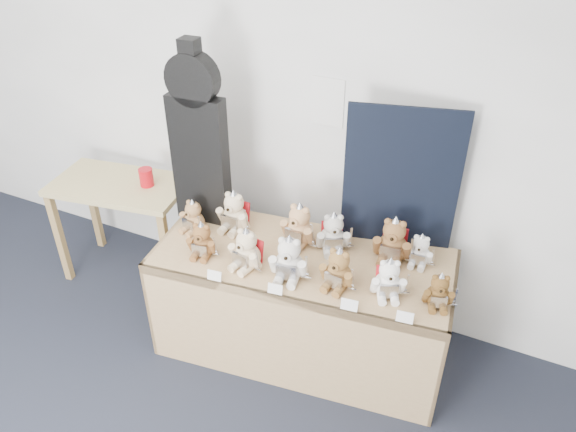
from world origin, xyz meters
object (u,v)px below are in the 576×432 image
at_px(display_table, 299,286).
at_px(teddy_back_far_left, 193,217).
at_px(teddy_back_end, 420,251).
at_px(teddy_back_right, 393,242).
at_px(red_cup, 146,177).
at_px(teddy_front_far_left, 202,241).
at_px(teddy_front_centre, 289,260).
at_px(teddy_front_far_right, 389,280).
at_px(teddy_back_left, 234,213).
at_px(side_table, 122,198).
at_px(guitar_case, 198,138).
at_px(teddy_back_centre_right, 333,234).
at_px(teddy_back_centre_left, 299,226).
at_px(teddy_front_left, 246,250).
at_px(teddy_front_end, 439,292).
at_px(teddy_front_right, 338,270).

height_order(display_table, teddy_back_far_left, teddy_back_far_left).
height_order(teddy_back_end, teddy_back_far_left, teddy_back_far_left).
bearing_deg(teddy_back_right, red_cup, 174.40).
distance_m(teddy_front_far_left, teddy_front_centre, 0.55).
xyz_separation_m(teddy_front_far_right, teddy_back_left, (-1.06, 0.19, 0.01)).
bearing_deg(teddy_front_far_left, side_table, 145.93).
relative_size(guitar_case, teddy_back_right, 3.76).
xyz_separation_m(teddy_back_centre_right, teddy_back_far_left, (-0.86, -0.19, -0.02)).
height_order(display_table, teddy_back_centre_left, teddy_back_centre_left).
bearing_deg(teddy_back_end, teddy_front_far_right, -106.43).
xyz_separation_m(side_table, teddy_back_end, (2.12, 0.07, 0.17)).
xyz_separation_m(teddy_front_left, teddy_front_far_right, (0.80, 0.11, -0.01)).
relative_size(teddy_front_far_right, teddy_back_far_left, 1.09).
bearing_deg(guitar_case, teddy_front_centre, -26.30).
distance_m(teddy_front_end, teddy_back_centre_left, 0.91).
relative_size(red_cup, teddy_back_end, 0.58).
bearing_deg(teddy_back_end, teddy_front_centre, -147.82).
height_order(teddy_front_end, teddy_back_left, teddy_back_left).
xyz_separation_m(teddy_front_far_left, teddy_front_centre, (0.55, 0.03, 0.02)).
xyz_separation_m(display_table, teddy_front_end, (0.80, 0.00, 0.25)).
xyz_separation_m(display_table, side_table, (-1.50, 0.24, 0.08)).
height_order(teddy_front_left, teddy_back_centre_left, teddy_back_centre_left).
xyz_separation_m(guitar_case, teddy_front_right, (1.02, -0.26, -0.46)).
distance_m(teddy_front_centre, teddy_front_end, 0.82).
bearing_deg(side_table, teddy_front_centre, -22.84).
bearing_deg(display_table, guitar_case, 158.78).
distance_m(teddy_front_far_right, teddy_front_end, 0.27).
bearing_deg(teddy_back_left, teddy_back_far_left, -148.79).
height_order(side_table, teddy_front_left, teddy_front_left).
relative_size(teddy_front_end, teddy_back_right, 0.72).
height_order(guitar_case, teddy_front_left, guitar_case).
bearing_deg(teddy_back_right, display_table, -153.60).
height_order(red_cup, teddy_back_right, teddy_back_right).
xyz_separation_m(guitar_case, teddy_back_centre_left, (0.66, 0.01, -0.45)).
bearing_deg(teddy_back_far_left, red_cup, 167.56).
height_order(guitar_case, teddy_back_left, guitar_case).
bearing_deg(red_cup, teddy_back_end, 0.34).
distance_m(side_table, teddy_front_right, 1.81).
height_order(teddy_front_left, teddy_front_right, teddy_front_left).
bearing_deg(side_table, display_table, -18.23).
distance_m(side_table, red_cup, 0.29).
bearing_deg(red_cup, teddy_front_far_left, -31.18).
xyz_separation_m(teddy_front_right, teddy_front_far_right, (0.27, 0.05, -0.01)).
height_order(teddy_back_right, teddy_back_end, teddy_back_right).
bearing_deg(teddy_front_centre, teddy_front_far_right, -0.26).
distance_m(red_cup, teddy_front_left, 1.12).
relative_size(teddy_front_far_left, teddy_front_left, 0.87).
relative_size(teddy_front_centre, teddy_front_end, 1.34).
height_order(teddy_back_centre_left, teddy_back_centre_right, teddy_back_centre_left).
bearing_deg(red_cup, teddy_back_far_left, -25.09).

